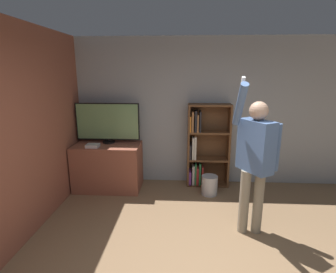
% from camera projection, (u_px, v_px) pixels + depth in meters
% --- Properties ---
extents(wall_back, '(6.50, 0.06, 2.70)m').
position_uv_depth(wall_back, '(199.00, 113.00, 4.86)').
color(wall_back, '#9EA3A8').
rests_on(wall_back, ground_plane).
extents(wall_side_brick, '(0.06, 4.42, 2.70)m').
position_uv_depth(wall_side_brick, '(38.00, 127.00, 3.59)').
color(wall_side_brick, '#93513D').
rests_on(wall_side_brick, ground_plane).
extents(tv_ledge, '(1.17, 0.65, 0.83)m').
position_uv_depth(tv_ledge, '(108.00, 167.00, 4.76)').
color(tv_ledge, '#93513D').
rests_on(tv_ledge, ground_plane).
extents(television, '(1.14, 0.22, 0.73)m').
position_uv_depth(television, '(108.00, 122.00, 4.69)').
color(television, black).
rests_on(television, tv_ledge).
extents(game_console, '(0.21, 0.17, 0.06)m').
position_uv_depth(game_console, '(93.00, 146.00, 4.48)').
color(game_console, silver).
rests_on(game_console, tv_ledge).
extents(bookshelf, '(0.77, 0.28, 1.53)m').
position_uv_depth(bookshelf, '(204.00, 148.00, 4.83)').
color(bookshelf, brown).
rests_on(bookshelf, ground_plane).
extents(person, '(0.59, 0.58, 2.04)m').
position_uv_depth(person, '(255.00, 156.00, 3.27)').
color(person, gray).
rests_on(person, ground_plane).
extents(waste_bin, '(0.28, 0.28, 0.34)m').
position_uv_depth(waste_bin, '(209.00, 185.00, 4.56)').
color(waste_bin, '#B7B7BC').
rests_on(waste_bin, ground_plane).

